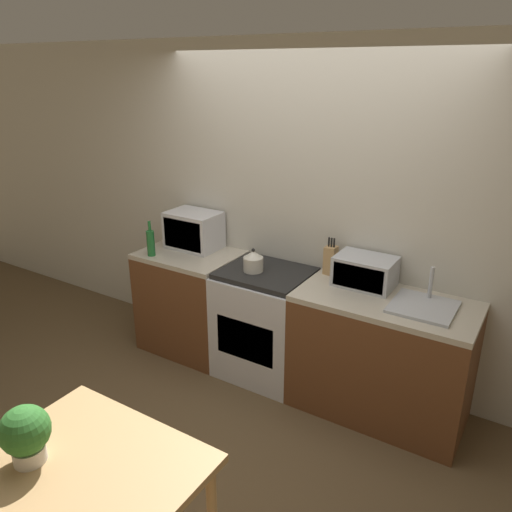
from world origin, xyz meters
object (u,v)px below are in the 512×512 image
(microwave, at_px, (194,230))
(dining_table, at_px, (91,481))
(kettle, at_px, (253,261))
(toaster_oven, at_px, (365,271))
(bottle, at_px, (151,242))
(stove_range, at_px, (265,323))

(microwave, xyz_separation_m, dining_table, (1.10, -2.13, -0.40))
(kettle, distance_m, toaster_oven, 0.85)
(bottle, bearing_deg, stove_range, 12.27)
(toaster_oven, height_order, dining_table, toaster_oven)
(stove_range, bearing_deg, microwave, 170.99)
(toaster_oven, bearing_deg, microwave, -179.39)
(bottle, bearing_deg, kettle, 10.32)
(microwave, bearing_deg, toaster_oven, 0.61)
(microwave, height_order, bottle, microwave)
(stove_range, height_order, bottle, bottle)
(stove_range, distance_m, kettle, 0.54)
(kettle, xyz_separation_m, microwave, (-0.72, 0.18, 0.08))
(stove_range, relative_size, dining_table, 0.92)
(stove_range, distance_m, bottle, 1.16)
(bottle, bearing_deg, dining_table, -54.36)
(stove_range, xyz_separation_m, dining_table, (0.29, -2.00, 0.21))
(stove_range, relative_size, bottle, 3.01)
(kettle, relative_size, microwave, 0.42)
(microwave, bearing_deg, bottle, -118.13)
(kettle, height_order, microwave, microwave)
(kettle, bearing_deg, microwave, 166.18)
(bottle, xyz_separation_m, toaster_oven, (1.73, 0.36, -0.01))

